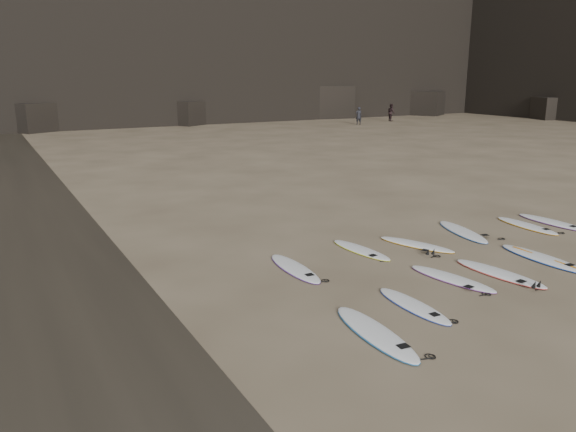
# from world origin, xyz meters

# --- Properties ---
(ground) EXTENTS (240.00, 240.00, 0.00)m
(ground) POSITION_xyz_m (0.00, 0.00, 0.00)
(ground) COLOR #897559
(ground) RESTS_ON ground
(surfboard_0) EXTENTS (0.86, 2.77, 0.10)m
(surfboard_0) POSITION_xyz_m (-3.85, -1.21, 0.05)
(surfboard_0) COLOR white
(surfboard_0) RESTS_ON ground
(surfboard_1) EXTENTS (0.59, 2.30, 0.08)m
(surfboard_1) POSITION_xyz_m (-2.29, -0.53, 0.04)
(surfboard_1) COLOR white
(surfboard_1) RESTS_ON ground
(surfboard_2) EXTENTS (1.02, 2.51, 0.09)m
(surfboard_2) POSITION_xyz_m (-0.34, 0.28, 0.04)
(surfboard_2) COLOR white
(surfboard_2) RESTS_ON ground
(surfboard_3) EXTENTS (0.89, 2.65, 0.09)m
(surfboard_3) POSITION_xyz_m (0.99, -0.02, 0.05)
(surfboard_3) COLOR white
(surfboard_3) RESTS_ON ground
(surfboard_4) EXTENTS (0.79, 2.82, 0.10)m
(surfboard_4) POSITION_xyz_m (2.98, 0.22, 0.05)
(surfboard_4) COLOR white
(surfboard_4) RESTS_ON ground
(surfboard_5) EXTENTS (0.70, 2.53, 0.09)m
(surfboard_5) POSITION_xyz_m (-3.38, 2.82, 0.05)
(surfboard_5) COLOR white
(surfboard_5) RESTS_ON ground
(surfboard_6) EXTENTS (0.79, 2.39, 0.08)m
(surfboard_6) POSITION_xyz_m (-0.94, 3.27, 0.04)
(surfboard_6) COLOR white
(surfboard_6) RESTS_ON ground
(surfboard_7) EXTENTS (1.40, 2.47, 0.09)m
(surfboard_7) POSITION_xyz_m (0.81, 2.90, 0.04)
(surfboard_7) COLOR white
(surfboard_7) RESTS_ON ground
(surfboard_8) EXTENTS (1.34, 2.77, 0.10)m
(surfboard_8) POSITION_xyz_m (3.05, 3.24, 0.05)
(surfboard_8) COLOR white
(surfboard_8) RESTS_ON ground
(surfboard_9) EXTENTS (0.78, 2.54, 0.09)m
(surfboard_9) POSITION_xyz_m (5.47, 2.76, 0.05)
(surfboard_9) COLOR white
(surfboard_9) RESTS_ON ground
(surfboard_10) EXTENTS (0.65, 2.69, 0.10)m
(surfboard_10) POSITION_xyz_m (6.60, 2.60, 0.05)
(surfboard_10) COLOR white
(surfboard_10) RESTS_ON ground
(person_a) EXTENTS (0.72, 0.58, 1.72)m
(person_a) POSITION_xyz_m (23.18, 36.87, 0.86)
(person_a) COLOR black
(person_a) RESTS_ON ground
(person_b) EXTENTS (0.85, 1.01, 1.82)m
(person_b) POSITION_xyz_m (28.63, 38.54, 0.91)
(person_b) COLOR black
(person_b) RESTS_ON ground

